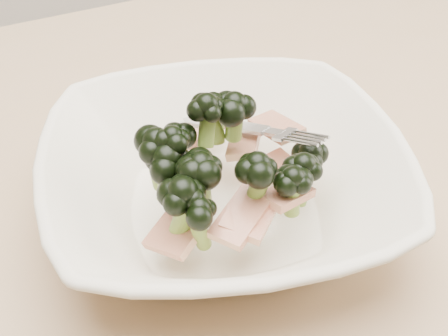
{
  "coord_description": "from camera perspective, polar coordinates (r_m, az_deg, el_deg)",
  "views": [
    {
      "loc": [
        -0.22,
        -0.42,
        1.11
      ],
      "look_at": [
        -0.03,
        -0.07,
        0.8
      ],
      "focal_mm": 50.0,
      "sensor_mm": 36.0,
      "label": 1
    }
  ],
  "objects": [
    {
      "name": "broccoli_dish",
      "position": [
        0.51,
        -0.05,
        -0.98
      ],
      "size": [
        0.37,
        0.37,
        0.12
      ],
      "color": "#EDE2C9",
      "rests_on": "dining_table"
    },
    {
      "name": "dining_table",
      "position": [
        0.66,
        -0.15,
        -6.33
      ],
      "size": [
        1.2,
        0.8,
        0.75
      ],
      "color": "tan",
      "rests_on": "ground"
    }
  ]
}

